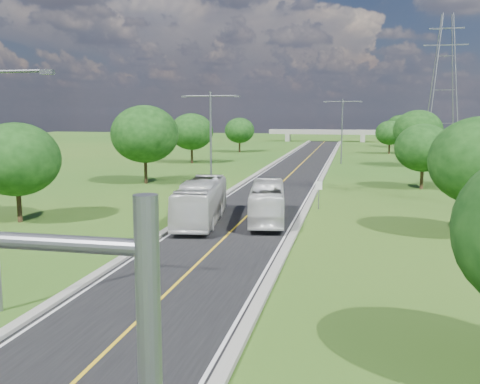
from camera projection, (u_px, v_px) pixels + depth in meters
The scene contains 19 objects.
ground at pixel (289, 176), 67.06m from camera, with size 260.00×260.00×0.00m, color #215618.
road at pixel (294, 171), 72.86m from camera, with size 8.00×150.00×0.06m, color black.
curb_left at pixel (263, 170), 73.73m from camera, with size 0.50×150.00×0.22m, color gray.
curb_right at pixel (325, 171), 71.96m from camera, with size 0.50×150.00×0.22m, color gray.
speed_limit_sign at pixel (319, 190), 44.46m from camera, with size 0.55×0.09×2.40m.
overpass at pixel (325, 133), 144.04m from camera, with size 30.00×3.00×3.20m.
streetlight_mid_left at pixel (211, 133), 52.92m from camera, with size 5.90×0.25×10.00m.
streetlight_far_right at pixel (342, 125), 82.33m from camera, with size 5.90×0.25×10.00m.
power_tower_far at pixel (444, 83), 112.74m from camera, with size 9.00×6.40×28.00m.
tree_lb at pixel (16, 159), 38.76m from camera, with size 6.30×6.30×7.33m.
tree_lc at pixel (145, 134), 59.68m from camera, with size 7.56×7.56×8.79m.
tree_ld at pixel (192, 132), 83.39m from camera, with size 6.72×6.72×7.82m.
tree_le at pixel (240, 130), 106.16m from camera, with size 5.88×5.88×6.84m.
tree_rc at pixel (423, 148), 55.57m from camera, with size 5.88×5.88×6.84m.
tree_rd at pixel (418, 131), 78.21m from camera, with size 7.14×7.14×8.30m.
tree_re at pixel (390, 133), 102.12m from camera, with size 5.46×5.46×6.35m.
tree_rf at pixel (401, 127), 120.63m from camera, with size 6.30×6.30×7.33m.
bus_outbound at pixel (267, 202), 39.38m from camera, with size 2.36×10.09×2.81m, color silver.
bus_inbound at pixel (201, 201), 38.96m from camera, with size 2.57×11.00×3.06m, color silver.
Camera 1 is at (8.01, -6.40, 8.10)m, focal length 40.00 mm.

